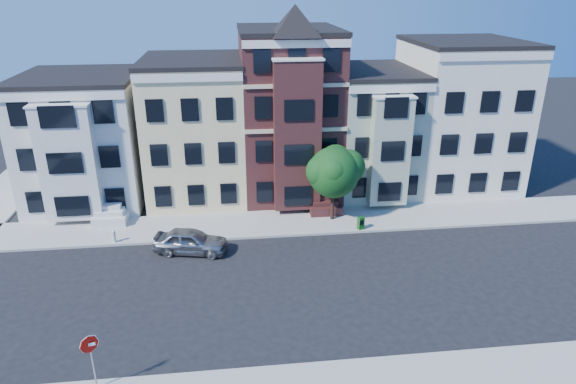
{
  "coord_description": "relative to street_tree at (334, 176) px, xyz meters",
  "views": [
    {
      "loc": [
        -4.49,
        -23.36,
        15.3
      ],
      "look_at": [
        -1.34,
        3.46,
        4.2
      ],
      "focal_mm": 32.0,
      "sensor_mm": 36.0,
      "label": 1
    }
  ],
  "objects": [
    {
      "name": "far_sidewalk",
      "position": [
        -2.26,
        -0.08,
        -3.24
      ],
      "size": [
        60.0,
        4.0,
        0.15
      ],
      "primitive_type": "cube",
      "color": "#9E9B93",
      "rests_on": "ground"
    },
    {
      "name": "fire_hydrant",
      "position": [
        -14.24,
        -1.78,
        -2.84
      ],
      "size": [
        0.3,
        0.3,
        0.65
      ],
      "primitive_type": "cylinder",
      "rotation": [
        0.0,
        0.0,
        -0.38
      ],
      "color": "silver",
      "rests_on": "far_sidewalk"
    },
    {
      "name": "street_tree",
      "position": [
        0.0,
        0.0,
        0.0
      ],
      "size": [
        7.11,
        7.11,
        6.34
      ],
      "primitive_type": null,
      "rotation": [
        0.0,
        0.0,
        0.39
      ],
      "color": "#175319",
      "rests_on": "far_sidewalk"
    },
    {
      "name": "house_yellow",
      "position": [
        -9.26,
        6.42,
        1.68
      ],
      "size": [
        7.0,
        9.0,
        10.0
      ],
      "primitive_type": "cube",
      "color": "beige",
      "rests_on": "ground"
    },
    {
      "name": "house_white",
      "position": [
        -17.26,
        6.42,
        1.18
      ],
      "size": [
        8.0,
        9.0,
        9.0
      ],
      "primitive_type": "cube",
      "color": "silver",
      "rests_on": "ground"
    },
    {
      "name": "newspaper_box",
      "position": [
        1.55,
        -1.78,
        -2.74
      ],
      "size": [
        0.47,
        0.44,
        0.86
      ],
      "primitive_type": "cube",
      "rotation": [
        0.0,
        0.0,
        0.3
      ],
      "color": "#165718",
      "rests_on": "far_sidewalk"
    },
    {
      "name": "house_brown",
      "position": [
        -2.26,
        6.42,
        2.68
      ],
      "size": [
        7.0,
        9.0,
        12.0
      ],
      "primitive_type": "cube",
      "color": "#401C1C",
      "rests_on": "ground"
    },
    {
      "name": "house_cream",
      "position": [
        11.24,
        6.42,
        2.18
      ],
      "size": [
        8.0,
        9.0,
        11.0
      ],
      "primitive_type": "cube",
      "color": "silver",
      "rests_on": "ground"
    },
    {
      "name": "house_green",
      "position": [
        4.24,
        6.42,
        1.18
      ],
      "size": [
        6.0,
        9.0,
        9.0
      ],
      "primitive_type": "cube",
      "color": "#9DA992",
      "rests_on": "ground"
    },
    {
      "name": "ground",
      "position": [
        -2.26,
        -8.08,
        -3.32
      ],
      "size": [
        120.0,
        120.0,
        0.0
      ],
      "primitive_type": "plane",
      "color": "black"
    },
    {
      "name": "parked_car",
      "position": [
        -9.4,
        -3.38,
        -2.56
      ],
      "size": [
        4.73,
        2.68,
        1.52
      ],
      "primitive_type": "imported",
      "rotation": [
        0.0,
        0.0,
        1.36
      ],
      "color": "gray",
      "rests_on": "ground"
    },
    {
      "name": "stop_sign",
      "position": [
        -12.52,
        -14.55,
        -1.73
      ],
      "size": [
        0.79,
        0.3,
        2.88
      ],
      "primitive_type": null,
      "rotation": [
        0.0,
        0.0,
        0.25
      ],
      "color": "#AC0600",
      "rests_on": "near_sidewalk"
    }
  ]
}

